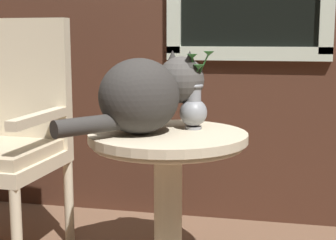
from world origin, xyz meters
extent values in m
cube|color=beige|center=(0.48, 0.80, 0.89)|extent=(0.83, 0.03, 0.07)
cylinder|color=beige|center=(0.22, 0.10, 0.30)|extent=(0.11, 0.11, 0.53)
cylinder|color=beige|center=(0.22, 0.10, 0.58)|extent=(0.63, 0.63, 0.03)
torus|color=beige|center=(0.22, 0.10, 0.55)|extent=(0.61, 0.61, 0.02)
cylinder|color=beige|center=(-0.33, -0.13, 0.20)|extent=(0.04, 0.04, 0.40)
cylinder|color=beige|center=(-0.31, 0.32, 0.20)|extent=(0.04, 0.04, 0.40)
cube|color=beige|center=(-0.56, 0.33, 0.76)|extent=(0.55, 0.09, 0.60)
cube|color=beige|center=(-0.33, 0.10, 0.64)|extent=(0.07, 0.46, 0.04)
ellipsoid|color=#33302D|center=(0.11, 0.06, 0.75)|extent=(0.43, 0.44, 0.29)
sphere|color=#494643|center=(0.24, 0.23, 0.80)|extent=(0.19, 0.19, 0.19)
cone|color=#33302D|center=(0.29, 0.19, 0.89)|extent=(0.06, 0.06, 0.07)
cone|color=#33302D|center=(0.20, 0.26, 0.89)|extent=(0.06, 0.06, 0.07)
cylinder|color=#33302D|center=(-0.02, -0.12, 0.66)|extent=(0.23, 0.27, 0.06)
cylinder|color=gray|center=(0.30, 0.20, 0.61)|extent=(0.07, 0.07, 0.01)
ellipsoid|color=gray|center=(0.30, 0.20, 0.67)|extent=(0.11, 0.11, 0.11)
cylinder|color=gray|center=(0.30, 0.20, 0.74)|extent=(0.06, 0.06, 0.07)
torus|color=gray|center=(0.30, 0.20, 0.78)|extent=(0.08, 0.08, 0.01)
cylinder|color=#2D662D|center=(0.31, 0.19, 0.82)|extent=(0.03, 0.02, 0.08)
cone|color=#2D662D|center=(0.32, 0.18, 0.86)|extent=(0.04, 0.04, 0.02)
cylinder|color=#2D662D|center=(0.30, 0.19, 0.84)|extent=(0.01, 0.03, 0.12)
cone|color=#2D662D|center=(0.30, 0.18, 0.90)|extent=(0.04, 0.04, 0.02)
cylinder|color=#2D662D|center=(0.33, 0.20, 0.84)|extent=(0.07, 0.01, 0.13)
cone|color=#2D662D|center=(0.36, 0.19, 0.91)|extent=(0.04, 0.04, 0.02)
camera|label=1|loc=(0.64, -1.84, 0.98)|focal=54.80mm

